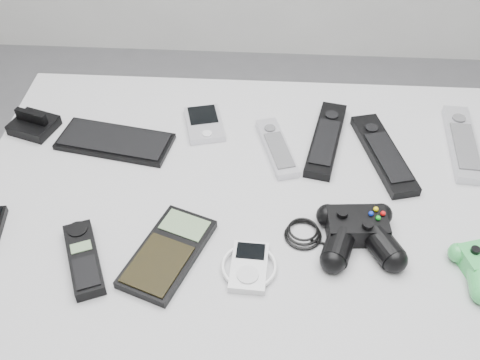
# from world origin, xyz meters

# --- Properties ---
(desk) EXTENTS (1.18, 0.76, 0.79)m
(desk) POSITION_xyz_m (0.02, -0.05, 0.72)
(desk) COLOR #A5A5A8
(desk) RESTS_ON floor
(pda_keyboard) EXTENTS (0.25, 0.14, 0.01)m
(pda_keyboard) POSITION_xyz_m (-0.32, 0.08, 0.80)
(pda_keyboard) COLOR black
(pda_keyboard) RESTS_ON desk
(dock_bracket) EXTENTS (0.11, 0.10, 0.05)m
(dock_bracket) POSITION_xyz_m (-0.50, 0.11, 0.81)
(dock_bracket) COLOR black
(dock_bracket) RESTS_ON desk
(pda) EXTENTS (0.10, 0.13, 0.02)m
(pda) POSITION_xyz_m (-0.13, 0.15, 0.80)
(pda) COLOR #BDBBC3
(pda) RESTS_ON desk
(remote_silver_a) EXTENTS (0.09, 0.19, 0.02)m
(remote_silver_a) POSITION_xyz_m (0.03, 0.08, 0.80)
(remote_silver_a) COLOR #BDBBC3
(remote_silver_a) RESTS_ON desk
(remote_black_a) EXTENTS (0.10, 0.24, 0.02)m
(remote_black_a) POSITION_xyz_m (0.13, 0.11, 0.80)
(remote_black_a) COLOR black
(remote_black_a) RESTS_ON desk
(remote_black_b) EXTENTS (0.12, 0.25, 0.02)m
(remote_black_b) POSITION_xyz_m (0.25, 0.07, 0.80)
(remote_black_b) COLOR black
(remote_black_b) RESTS_ON desk
(remote_silver_b) EXTENTS (0.07, 0.24, 0.02)m
(remote_silver_b) POSITION_xyz_m (0.42, 0.11, 0.80)
(remote_silver_b) COLOR #B4B4BB
(remote_silver_b) RESTS_ON desk
(cordless_handset) EXTENTS (0.11, 0.16, 0.02)m
(cordless_handset) POSITION_xyz_m (-0.30, -0.24, 0.80)
(cordless_handset) COLOR black
(cordless_handset) RESTS_ON desk
(calculator) EXTENTS (0.16, 0.22, 0.02)m
(calculator) POSITION_xyz_m (-0.16, -0.22, 0.80)
(calculator) COLOR black
(calculator) RESTS_ON desk
(mp3_player) EXTENTS (0.10, 0.11, 0.02)m
(mp3_player) POSITION_xyz_m (-0.02, -0.24, 0.80)
(mp3_player) COLOR silver
(mp3_player) RESTS_ON desk
(controller_black) EXTENTS (0.27, 0.18, 0.05)m
(controller_black) POSITION_xyz_m (0.17, -0.16, 0.82)
(controller_black) COLOR black
(controller_black) RESTS_ON desk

